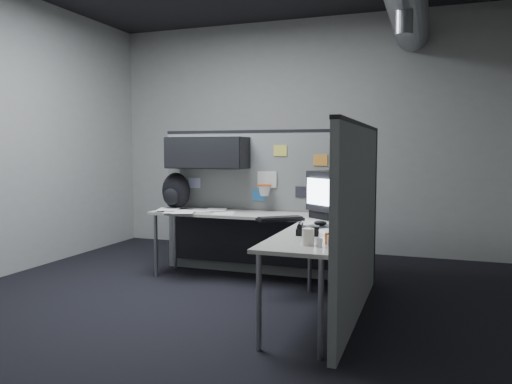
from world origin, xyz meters
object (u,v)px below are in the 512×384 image
at_px(desk, 268,229).
at_px(keyboard, 280,219).
at_px(monitor, 335,194).
at_px(phone, 307,230).
at_px(backpack, 176,191).

distance_m(desk, keyboard, 0.27).
distance_m(monitor, keyboard, 0.63).
bearing_deg(monitor, phone, -98.72).
height_order(phone, backpack, backpack).
xyz_separation_m(phone, backpack, (-1.83, 1.18, 0.17)).
xyz_separation_m(desk, keyboard, (0.17, -0.15, 0.14)).
relative_size(phone, backpack, 0.54).
distance_m(monitor, phone, 1.04).
xyz_separation_m(desk, monitor, (0.63, 0.21, 0.36)).
height_order(desk, keyboard, keyboard).
bearing_deg(backpack, monitor, 11.22).
height_order(monitor, backpack, monitor).
relative_size(keyboard, phone, 2.02).
bearing_deg(keyboard, phone, -50.34).
xyz_separation_m(monitor, backpack, (-1.87, 0.16, -0.04)).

